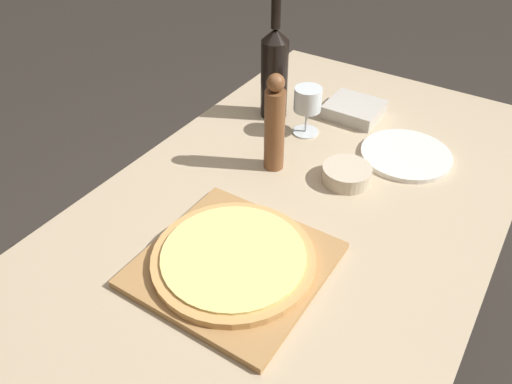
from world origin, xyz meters
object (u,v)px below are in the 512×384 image
object	(u,v)px
pizza	(233,258)
small_bowl	(347,174)
wine_bottle	(274,72)
pepper_mill	(275,125)
wine_glass	(308,102)

from	to	relation	value
pizza	small_bowl	xyz separation A→B (m)	(0.08, 0.42, -0.01)
pizza	wine_bottle	world-z (taller)	wine_bottle
pepper_mill	small_bowl	bearing A→B (deg)	14.02
wine_glass	small_bowl	world-z (taller)	wine_glass
pizza	small_bowl	world-z (taller)	same
wine_glass	pepper_mill	bearing A→B (deg)	-87.69
wine_bottle	pepper_mill	bearing A→B (deg)	-58.81
small_bowl	wine_glass	bearing A→B (deg)	143.22
pizza	wine_bottle	xyz separation A→B (m)	(-0.27, 0.61, 0.12)
small_bowl	pizza	bearing A→B (deg)	-100.22
small_bowl	pepper_mill	bearing A→B (deg)	-165.98
pizza	wine_glass	xyz separation A→B (m)	(-0.13, 0.57, 0.08)
pepper_mill	wine_glass	bearing A→B (deg)	92.31
pepper_mill	small_bowl	size ratio (longest dim) A/B	2.11
pizza	small_bowl	bearing A→B (deg)	79.78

